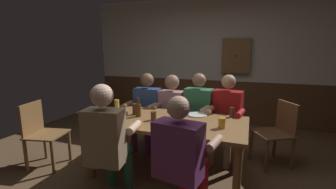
{
  "coord_description": "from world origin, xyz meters",
  "views": [
    {
      "loc": [
        0.92,
        -2.4,
        1.56
      ],
      "look_at": [
        0.0,
        0.13,
        1.04
      ],
      "focal_mm": 24.37,
      "sensor_mm": 36.0,
      "label": 1
    }
  ],
  "objects": [
    {
      "name": "back_wall_wainscot",
      "position": [
        0.0,
        2.66,
        0.46
      ],
      "size": [
        5.34,
        0.12,
        0.92
      ],
      "primitive_type": "cube",
      "color": "brown",
      "rests_on": "ground_plane"
    },
    {
      "name": "person_0",
      "position": [
        -0.63,
        0.82,
        0.67
      ],
      "size": [
        0.57,
        0.54,
        1.21
      ],
      "rotation": [
        0.0,
        0.0,
        3.23
      ],
      "color": "#2D4C84",
      "rests_on": "ground_plane"
    },
    {
      "name": "bottle_0",
      "position": [
        -0.4,
        0.12,
        0.82
      ],
      "size": [
        0.07,
        0.07,
        0.24
      ],
      "color": "#593314",
      "rests_on": "dining_table"
    },
    {
      "name": "pint_glass_1",
      "position": [
        -0.86,
        0.34,
        0.8
      ],
      "size": [
        0.07,
        0.07,
        0.14
      ],
      "primitive_type": "cylinder",
      "color": "#E5C64C",
      "rests_on": "dining_table"
    },
    {
      "name": "pint_glass_2",
      "position": [
        0.66,
        0.03,
        0.79
      ],
      "size": [
        0.08,
        0.08,
        0.11
      ],
      "primitive_type": "cylinder",
      "color": "gold",
      "rests_on": "dining_table"
    },
    {
      "name": "bottle_1",
      "position": [
        -0.44,
        -0.23,
        0.82
      ],
      "size": [
        0.05,
        0.05,
        0.21
      ],
      "color": "#195923",
      "rests_on": "dining_table"
    },
    {
      "name": "person_5",
      "position": [
        0.39,
        -0.58,
        0.66
      ],
      "size": [
        0.6,
        0.58,
        1.19
      ],
      "rotation": [
        0.0,
        0.0,
        -0.17
      ],
      "color": "#6B2D66",
      "rests_on": "ground_plane"
    },
    {
      "name": "back_wall_upper",
      "position": [
        0.0,
        2.66,
        1.8
      ],
      "size": [
        5.34,
        0.12,
        1.77
      ],
      "primitive_type": "cube",
      "color": "beige"
    },
    {
      "name": "person_3",
      "position": [
        0.62,
        0.82,
        0.68
      ],
      "size": [
        0.58,
        0.57,
        1.23
      ],
      "rotation": [
        0.0,
        0.0,
        2.98
      ],
      "color": "#AD1919",
      "rests_on": "ground_plane"
    },
    {
      "name": "plate_1",
      "position": [
        0.3,
        0.43,
        0.74
      ],
      "size": [
        0.25,
        0.25,
        0.01
      ],
      "primitive_type": "cylinder",
      "color": "white",
      "rests_on": "dining_table"
    },
    {
      "name": "chair_empty_near_right",
      "position": [
        -1.69,
        -0.25,
        0.48
      ],
      "size": [
        0.52,
        0.52,
        0.88
      ],
      "rotation": [
        0.0,
        0.0,
        -1.36
      ],
      "color": "brown",
      "rests_on": "ground_plane"
    },
    {
      "name": "chair_empty_near_left",
      "position": [
        1.32,
        0.89,
        0.48
      ],
      "size": [
        0.6,
        0.6,
        0.88
      ],
      "rotation": [
        0.0,
        0.0,
        -4.18
      ],
      "color": "brown",
      "rests_on": "ground_plane"
    },
    {
      "name": "pint_glass_0",
      "position": [
        -0.15,
        0.04,
        0.78
      ],
      "size": [
        0.07,
        0.07,
        0.11
      ],
      "primitive_type": "cylinder",
      "color": "#4C2D19",
      "rests_on": "dining_table"
    },
    {
      "name": "person_4",
      "position": [
        -0.39,
        -0.58,
        0.69
      ],
      "size": [
        0.55,
        0.57,
        1.26
      ],
      "rotation": [
        0.0,
        0.0,
        0.16
      ],
      "color": "#997F60",
      "rests_on": "ground_plane"
    },
    {
      "name": "plate_0",
      "position": [
        0.0,
        0.5,
        0.74
      ],
      "size": [
        0.27,
        0.27,
        0.01
      ],
      "primitive_type": "cylinder",
      "color": "white",
      "rests_on": "dining_table"
    },
    {
      "name": "person_1",
      "position": [
        -0.22,
        0.81,
        0.67
      ],
      "size": [
        0.54,
        0.53,
        1.2
      ],
      "rotation": [
        0.0,
        0.0,
        3.08
      ],
      "color": "#B78493",
      "rests_on": "ground_plane"
    },
    {
      "name": "condiment_caddy",
      "position": [
        -0.64,
        0.09,
        0.75
      ],
      "size": [
        0.14,
        0.1,
        0.05
      ],
      "primitive_type": "cube",
      "color": "#B2B7BC",
      "rests_on": "dining_table"
    },
    {
      "name": "wall_dart_cabinet",
      "position": [
        0.61,
        2.53,
        1.46
      ],
      "size": [
        0.56,
        0.15,
        0.7
      ],
      "color": "brown"
    },
    {
      "name": "pint_glass_3",
      "position": [
        0.73,
        0.5,
        0.79
      ],
      "size": [
        0.06,
        0.06,
        0.12
      ],
      "primitive_type": "cylinder",
      "color": "#4C2D19",
      "rests_on": "dining_table"
    },
    {
      "name": "pint_glass_4",
      "position": [
        -0.48,
        0.19,
        0.8
      ],
      "size": [
        0.07,
        0.07,
        0.15
      ],
      "primitive_type": "cylinder",
      "color": "#4C2D19",
      "rests_on": "dining_table"
    },
    {
      "name": "ground_plane",
      "position": [
        0.0,
        0.0,
        0.0
      ],
      "size": [
        6.41,
        6.41,
        0.0
      ],
      "primitive_type": "plane",
      "color": "brown"
    },
    {
      "name": "dining_table",
      "position": [
        0.0,
        0.12,
        0.64
      ],
      "size": [
        1.88,
        0.94,
        0.73
      ],
      "color": "brown",
      "rests_on": "ground_plane"
    },
    {
      "name": "person_2",
      "position": [
        0.21,
        0.82,
        0.68
      ],
      "size": [
        0.56,
        0.54,
        1.23
      ],
      "rotation": [
        0.0,
        0.0,
        3.08
      ],
      "color": "#33724C",
      "rests_on": "ground_plane"
    }
  ]
}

